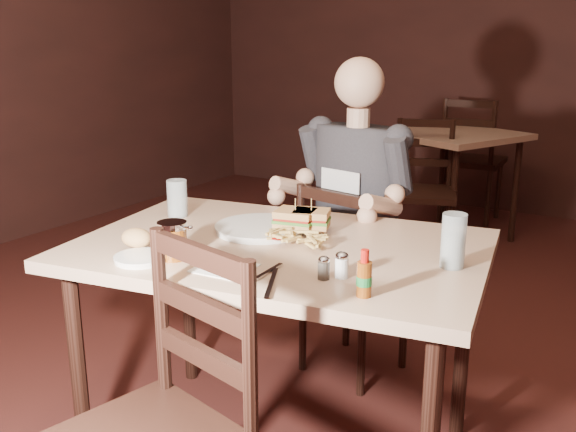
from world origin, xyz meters
The scene contains 23 objects.
room_shell centered at (0.00, 0.00, 1.40)m, with size 7.00×7.00×7.00m.
main_table centered at (-0.07, -0.23, 0.69)m, with size 1.40×1.05×0.77m.
bg_table centered at (-0.38, 2.50, 0.68)m, with size 1.05×1.05×0.77m.
chair_far centered at (-0.12, 0.44, 0.42)m, with size 0.38×0.42×0.83m, color black, non-canonical shape.
bg_chair_far centered at (-0.38, 3.05, 0.48)m, with size 0.45×0.49×0.96m, color black, non-canonical shape.
bg_chair_near centered at (-0.38, 1.95, 0.45)m, with size 0.41×0.45×0.90m, color black, non-canonical shape.
diner centered at (-0.13, 0.39, 0.88)m, with size 0.52×0.41×0.90m, color #2E2D32, non-canonical shape.
dinner_plate centered at (-0.20, -0.16, 0.78)m, with size 0.30×0.30×0.02m, color white.
sandwich_left centered at (-0.09, -0.10, 0.84)m, with size 0.13×0.11×0.11m, color tan, non-canonical shape.
sandwich_right centered at (-0.04, -0.07, 0.84)m, with size 0.12×0.10×0.10m, color tan, non-canonical shape.
fries_pile centered at (-0.01, -0.21, 0.80)m, with size 0.25×0.17×0.04m, color tan, non-canonical shape.
ketchup_dollop centered at (-0.07, -0.25, 0.79)m, with size 0.04×0.04×0.01m, color maroon.
glass_left centered at (-0.56, -0.15, 0.84)m, with size 0.07×0.07×0.13m, color silver.
glass_right centered at (0.47, -0.16, 0.85)m, with size 0.07×0.07×0.16m, color silver.
hot_sauce centered at (0.34, -0.48, 0.83)m, with size 0.04×0.04×0.12m, color brown, non-canonical shape.
salt_shaker centered at (0.23, -0.40, 0.80)m, with size 0.04×0.04×0.07m, color white, non-canonical shape.
pepper_shaker centered at (0.20, -0.43, 0.80)m, with size 0.03×0.03×0.06m, color #38332D, non-canonical shape.
syrup_dispenser centered at (-0.26, -0.52, 0.83)m, with size 0.09×0.09×0.11m, color brown, non-canonical shape.
napkin centered at (-0.08, -0.51, 0.77)m, with size 0.16×0.15×0.00m, color white.
knife centered at (0.10, -0.54, 0.78)m, with size 0.01×0.21×0.01m, color silver.
fork centered at (0.05, -0.49, 0.78)m, with size 0.01×0.17×0.01m, color silver.
side_plate centered at (-0.33, -0.59, 0.78)m, with size 0.15×0.15×0.01m, color white.
bread_roll centered at (-0.41, -0.52, 0.81)m, with size 0.10×0.08×0.06m, color tan.
Camera 1 is at (0.97, -1.87, 1.40)m, focal length 40.00 mm.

